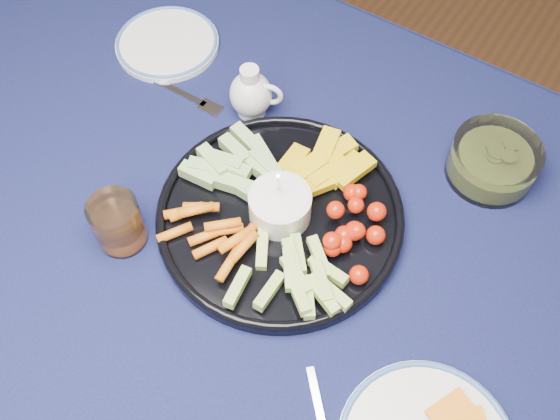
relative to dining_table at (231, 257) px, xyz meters
The scene contains 7 objects.
dining_table is the anchor object (origin of this frame).
crudite_platter 0.13m from the dining_table, 46.04° to the left, with size 0.37×0.37×0.12m.
creamer_pitcher 0.27m from the dining_table, 115.03° to the left, with size 0.09×0.07×0.10m.
pickle_bowl 0.44m from the dining_table, 47.38° to the left, with size 0.14×0.14×0.06m.
juice_tumbler 0.20m from the dining_table, 141.67° to the right, with size 0.07×0.07×0.09m.
fork_left 0.29m from the dining_table, 141.19° to the left, with size 0.19×0.03×0.00m.
side_plate_extra 0.42m from the dining_table, 141.10° to the left, with size 0.19×0.19×0.02m.
Camera 1 is at (0.32, -0.34, 1.55)m, focal length 40.00 mm.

